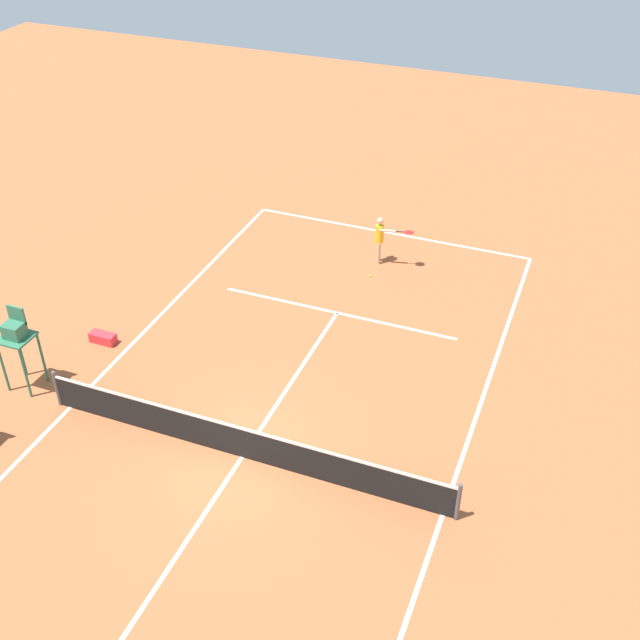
# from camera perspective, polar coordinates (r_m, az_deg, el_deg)

# --- Properties ---
(ground_plane) EXTENTS (60.00, 60.00, 0.00)m
(ground_plane) POSITION_cam_1_polar(r_m,az_deg,el_deg) (19.40, -5.59, -9.73)
(ground_plane) COLOR #AD5933
(court_lines) EXTENTS (9.93, 23.84, 0.01)m
(court_lines) POSITION_cam_1_polar(r_m,az_deg,el_deg) (19.40, -5.60, -9.72)
(court_lines) COLOR white
(court_lines) RESTS_ON ground
(tennis_net) EXTENTS (10.53, 0.10, 1.07)m
(tennis_net) POSITION_cam_1_polar(r_m,az_deg,el_deg) (19.06, -5.68, -8.67)
(tennis_net) COLOR #4C4C51
(tennis_net) RESTS_ON ground
(player_serving) EXTENTS (1.30, 0.45, 1.65)m
(player_serving) POSITION_cam_1_polar(r_m,az_deg,el_deg) (26.09, 4.39, 5.99)
(player_serving) COLOR #D8A884
(player_serving) RESTS_ON ground
(tennis_ball) EXTENTS (0.07, 0.07, 0.07)m
(tennis_ball) POSITION_cam_1_polar(r_m,az_deg,el_deg) (25.77, 3.64, 3.18)
(tennis_ball) COLOR #CCE033
(tennis_ball) RESTS_ON ground
(umpire_chair) EXTENTS (0.80, 0.80, 2.41)m
(umpire_chair) POSITION_cam_1_polar(r_m,az_deg,el_deg) (21.74, -20.92, -1.11)
(umpire_chair) COLOR #2D6B4C
(umpire_chair) RESTS_ON ground
(equipment_bag) EXTENTS (0.76, 0.32, 0.30)m
(equipment_bag) POSITION_cam_1_polar(r_m,az_deg,el_deg) (23.55, -15.28, -1.25)
(equipment_bag) COLOR red
(equipment_bag) RESTS_ON ground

